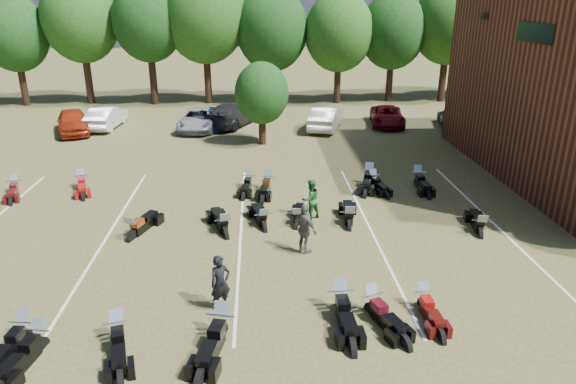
{
  "coord_description": "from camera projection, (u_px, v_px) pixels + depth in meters",
  "views": [
    {
      "loc": [
        -2.26,
        -14.89,
        8.41
      ],
      "look_at": [
        -1.13,
        4.0,
        1.2
      ],
      "focal_mm": 32.0,
      "sensor_mm": 36.0,
      "label": 1
    }
  ],
  "objects": [
    {
      "name": "ground",
      "position": [
        329.0,
        268.0,
        17.01
      ],
      "size": [
        160.0,
        160.0,
        0.0
      ],
      "primitive_type": "plane",
      "color": "brown",
      "rests_on": "ground"
    },
    {
      "name": "car_0",
      "position": [
        73.0,
        122.0,
        33.52
      ],
      "size": [
        3.32,
        4.97,
        1.57
      ],
      "primitive_type": "imported",
      "rotation": [
        0.0,
        0.0,
        0.35
      ],
      "color": "maroon",
      "rests_on": "ground"
    },
    {
      "name": "car_1",
      "position": [
        106.0,
        117.0,
        34.91
      ],
      "size": [
        1.9,
        4.67,
        1.51
      ],
      "primitive_type": "imported",
      "rotation": [
        0.0,
        0.0,
        3.07
      ],
      "color": "#B5B5B9",
      "rests_on": "ground"
    },
    {
      "name": "car_2",
      "position": [
        199.0,
        119.0,
        34.52
      ],
      "size": [
        2.75,
        5.19,
        1.39
      ],
      "primitive_type": "imported",
      "rotation": [
        0.0,
        0.0,
        -0.09
      ],
      "color": "gray",
      "rests_on": "ground"
    },
    {
      "name": "car_3",
      "position": [
        233.0,
        114.0,
        35.55
      ],
      "size": [
        4.32,
        5.89,
        1.59
      ],
      "primitive_type": "imported",
      "rotation": [
        0.0,
        0.0,
        2.71
      ],
      "color": "black",
      "rests_on": "ground"
    },
    {
      "name": "car_4",
      "position": [
        212.0,
        118.0,
        34.98
      ],
      "size": [
        3.13,
        4.43,
        1.4
      ],
      "primitive_type": "imported",
      "rotation": [
        0.0,
        0.0,
        0.4
      ],
      "color": "navy",
      "rests_on": "ground"
    },
    {
      "name": "car_5",
      "position": [
        326.0,
        118.0,
        34.61
      ],
      "size": [
        3.02,
        5.05,
        1.57
      ],
      "primitive_type": "imported",
      "rotation": [
        0.0,
        0.0,
        2.84
      ],
      "color": "#ADADA8",
      "rests_on": "ground"
    },
    {
      "name": "car_6",
      "position": [
        387.0,
        116.0,
        35.65
      ],
      "size": [
        2.83,
        4.96,
        1.3
      ],
      "primitive_type": "imported",
      "rotation": [
        0.0,
        0.0,
        -0.15
      ],
      "color": "#4F040D",
      "rests_on": "ground"
    },
    {
      "name": "car_7",
      "position": [
        454.0,
        118.0,
        35.19
      ],
      "size": [
        2.81,
        4.88,
        1.33
      ],
      "primitive_type": "imported",
      "rotation": [
        0.0,
        0.0,
        2.92
      ],
      "color": "#3B3A40",
      "rests_on": "ground"
    },
    {
      "name": "person_black",
      "position": [
        220.0,
        283.0,
        14.49
      ],
      "size": [
        0.73,
        0.65,
        1.68
      ],
      "primitive_type": "imported",
      "rotation": [
        0.0,
        0.0,
        0.52
      ],
      "color": "black",
      "rests_on": "ground"
    },
    {
      "name": "person_green",
      "position": [
        311.0,
        199.0,
        20.55
      ],
      "size": [
        1.0,
        0.92,
        1.65
      ],
      "primitive_type": "imported",
      "rotation": [
        0.0,
        0.0,
        3.61
      ],
      "color": "#235E25",
      "rests_on": "ground"
    },
    {
      "name": "person_grey",
      "position": [
        305.0,
        229.0,
        17.73
      ],
      "size": [
        1.0,
        1.11,
        1.82
      ],
      "primitive_type": "imported",
      "rotation": [
        0.0,
        0.0,
        2.23
      ],
      "color": "#555149",
      "rests_on": "ground"
    },
    {
      "name": "motorcycle_0",
      "position": [
        25.0,
        341.0,
        13.4
      ],
      "size": [
        0.89,
        2.19,
        1.19
      ],
      "primitive_type": null,
      "rotation": [
        0.0,
        0.0,
        -0.1
      ],
      "color": "black",
      "rests_on": "ground"
    },
    {
      "name": "motorcycle_1",
      "position": [
        41.0,
        349.0,
        13.07
      ],
      "size": [
        1.1,
        2.3,
        1.23
      ],
      "primitive_type": null,
      "rotation": [
        0.0,
        0.0,
        -0.19
      ],
      "color": "black",
      "rests_on": "ground"
    },
    {
      "name": "motorcycle_2",
      "position": [
        119.0,
        342.0,
        13.37
      ],
      "size": [
        1.27,
        2.35,
        1.25
      ],
      "primitive_type": null,
      "rotation": [
        0.0,
        0.0,
        0.26
      ],
      "color": "black",
      "rests_on": "ground"
    },
    {
      "name": "motorcycle_3",
      "position": [
        340.0,
        311.0,
        14.68
      ],
      "size": [
        0.84,
        2.49,
        1.38
      ],
      "primitive_type": null,
      "rotation": [
        0.0,
        0.0,
        0.02
      ],
      "color": "black",
      "rests_on": "ground"
    },
    {
      "name": "motorcycle_4",
      "position": [
        222.0,
        337.0,
        13.57
      ],
      "size": [
        1.31,
        2.58,
        1.38
      ],
      "primitive_type": null,
      "rotation": [
        0.0,
        0.0,
        -0.22
      ],
      "color": "black",
      "rests_on": "ground"
    },
    {
      "name": "motorcycle_5",
      "position": [
        372.0,
        313.0,
        14.57
      ],
      "size": [
        1.4,
        2.32,
        1.23
      ],
      "primitive_type": null,
      "rotation": [
        0.0,
        0.0,
        0.34
      ],
      "color": "black",
      "rests_on": "ground"
    },
    {
      "name": "motorcycle_6",
      "position": [
        422.0,
        308.0,
        14.81
      ],
      "size": [
        0.71,
        2.05,
        1.13
      ],
      "primitive_type": null,
      "rotation": [
        0.0,
        0.0,
        0.03
      ],
      "color": "#3F0A09",
      "rests_on": "ground"
    },
    {
      "name": "motorcycle_8",
      "position": [
        133.0,
        239.0,
        19.05
      ],
      "size": [
        1.52,
        2.49,
        1.32
      ],
      "primitive_type": null,
      "rotation": [
        0.0,
        0.0,
        2.79
      ],
      "color": "black",
      "rests_on": "ground"
    },
    {
      "name": "motorcycle_9",
      "position": [
        225.0,
        236.0,
        19.27
      ],
      "size": [
        1.47,
        2.58,
        1.37
      ],
      "primitive_type": null,
      "rotation": [
        0.0,
        0.0,
        3.44
      ],
      "color": "black",
      "rests_on": "ground"
    },
    {
      "name": "motorcycle_10",
      "position": [
        264.0,
        229.0,
        19.83
      ],
      "size": [
        1.22,
        2.41,
        1.29
      ],
      "primitive_type": null,
      "rotation": [
        0.0,
        0.0,
        3.36
      ],
      "color": "black",
      "rests_on": "ground"
    },
    {
      "name": "motorcycle_11",
      "position": [
        349.0,
        228.0,
        19.95
      ],
      "size": [
        1.04,
        2.49,
        1.35
      ],
      "primitive_type": null,
      "rotation": [
        0.0,
        0.0,
        3.03
      ],
      "color": "black",
      "rests_on": "ground"
    },
    {
      "name": "motorcycle_12",
      "position": [
        297.0,
        227.0,
        20.03
      ],
      "size": [
        1.03,
        2.19,
        1.18
      ],
      "primitive_type": null,
      "rotation": [
        0.0,
        0.0,
        2.97
      ],
      "color": "black",
      "rests_on": "ground"
    },
    {
      "name": "motorcycle_13",
      "position": [
        480.0,
        236.0,
        19.3
      ],
      "size": [
        1.16,
        2.34,
        1.25
      ],
      "primitive_type": null,
      "rotation": [
        0.0,
        0.0,
        2.94
      ],
      "color": "black",
      "rests_on": "ground"
    },
    {
      "name": "motorcycle_14",
      "position": [
        16.0,
        193.0,
        23.56
      ],
      "size": [
        1.21,
        2.2,
        1.17
      ],
      "primitive_type": null,
      "rotation": [
        0.0,
        0.0,
        0.28
      ],
      "color": "#43090B",
      "rests_on": "ground"
    },
    {
      "name": "motorcycle_15",
      "position": [
        83.0,
        188.0,
        24.16
      ],
      "size": [
        1.37,
        2.33,
        1.24
      ],
      "primitive_type": null,
      "rotation": [
        0.0,
        0.0,
        0.32
      ],
      "color": "maroon",
      "rests_on": "ground"
    },
    {
      "name": "motorcycle_16",
      "position": [
        249.0,
        187.0,
        24.21
      ],
      "size": [
        0.99,
        2.21,
        1.19
      ],
      "primitive_type": null,
      "rotation": [
        0.0,
        0.0,
        -0.15
      ],
      "color": "black",
      "rests_on": "ground"
    },
    {
      "name": "motorcycle_17",
      "position": [
        268.0,
        189.0,
        23.99
      ],
      "size": [
        1.11,
        2.42,
        1.3
      ],
      "primitive_type": null,
      "rotation": [
        0.0,
        0.0,
        -0.16
      ],
      "color": "black",
      "rests_on": "ground"
    },
    {
      "name": "motorcycle_18",
      "position": [
        368.0,
        183.0,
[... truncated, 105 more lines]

